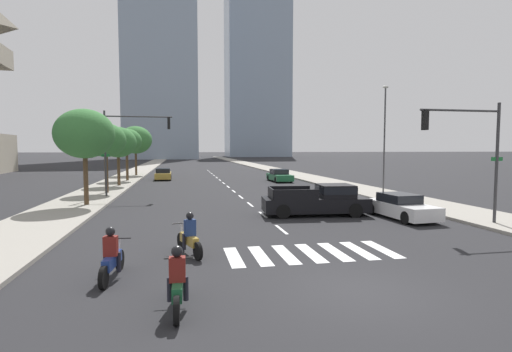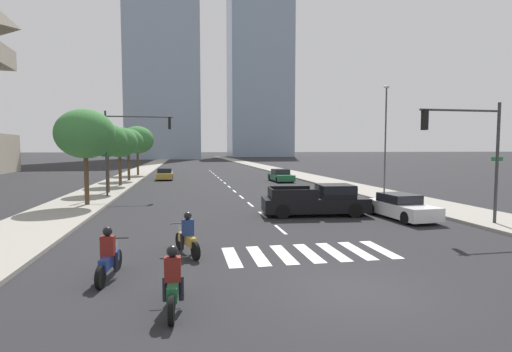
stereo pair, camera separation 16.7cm
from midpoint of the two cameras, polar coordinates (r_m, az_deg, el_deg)
ground_plane at (r=10.62m, az=14.73°, el=-16.09°), size 800.00×800.00×0.00m
sidewalk_east at (r=42.06m, az=10.87°, el=-0.88°), size 4.00×260.00×0.15m
sidewalk_west at (r=39.73m, az=-20.24°, el=-1.35°), size 4.00×260.00×0.15m
crosswalk_near at (r=13.90m, az=8.08°, el=-11.13°), size 5.85×2.48×0.01m
lane_divider_center at (r=41.09m, az=-4.49°, el=-1.04°), size 0.14×50.00×0.01m
motorcycle_lead at (r=9.25m, az=-11.56°, el=-15.29°), size 0.70×2.17×1.49m
motorcycle_trailing at (r=13.64m, az=-9.73°, el=-8.94°), size 1.00×2.12×1.49m
motorcycle_third at (r=11.76m, az=-20.41°, el=-11.25°), size 0.70×2.21×1.49m
pickup_truck at (r=21.53m, az=9.60°, el=-3.54°), size 5.85×2.59×1.67m
sedan_gold_0 at (r=46.86m, az=-13.17°, el=0.24°), size 1.90×4.62×1.33m
sedan_green_1 at (r=43.12m, az=3.78°, el=0.02°), size 2.02×4.75×1.35m
sedan_white_2 at (r=21.62m, az=20.72°, el=-4.30°), size 1.99×4.46×1.27m
traffic_signal_near at (r=20.30m, az=29.03°, el=4.55°), size 4.35×0.28×5.61m
traffic_signal_far at (r=30.20m, az=-17.77°, el=5.39°), size 5.12×0.28×6.24m
street_lamp_east at (r=32.16m, az=18.65°, el=6.17°), size 0.50×0.24×8.37m
street_tree_nearest at (r=26.28m, az=-23.65°, el=5.67°), size 3.59×3.59×5.93m
street_tree_second at (r=32.93m, az=-20.97°, el=4.91°), size 3.14×3.14×5.49m
street_tree_third at (r=39.04m, az=-19.32°, el=4.68°), size 3.39×3.39×5.53m
street_tree_fourth at (r=44.94m, az=-18.18°, el=4.85°), size 3.25×3.25×5.68m
street_tree_fifth at (r=53.50m, az=-16.96°, el=5.09°), size 4.24×4.24×6.44m
office_tower_left_skyline at (r=150.30m, az=-13.50°, el=19.48°), size 25.22×22.34×88.88m
office_tower_center_skyline at (r=182.42m, az=0.54°, el=15.22°), size 27.65×21.00×79.03m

